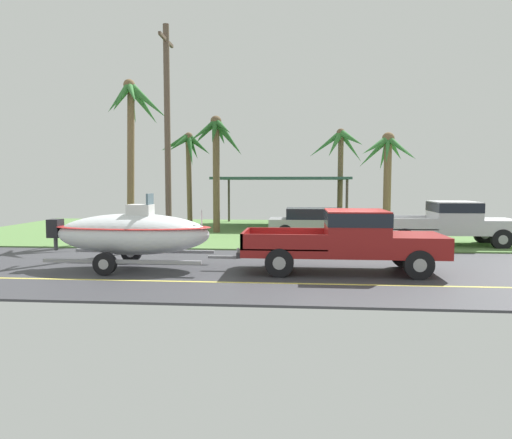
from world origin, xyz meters
The scene contains 12 objects.
ground centered at (0.00, 8.38, -0.01)m, with size 36.00×22.00×0.11m.
pickup_truck_towing centered at (0.60, -0.06, 1.02)m, with size 5.95×2.07×1.81m.
boat_on_trailer centered at (-6.02, -0.06, 1.06)m, with size 5.83×2.37×2.28m.
parked_pickup_background centered at (5.25, 5.97, 1.03)m, with size 5.87×2.06×1.83m.
parked_sedan_near centered at (-0.06, 8.72, 0.67)m, with size 4.78×1.89×1.38m.
carport_awning centered at (-1.99, 13.93, 2.77)m, with size 7.53×5.71×2.89m.
palm_tree_near_left centered at (-5.10, 10.02, 4.59)m, with size 2.89×3.39×5.95m.
palm_tree_near_right centered at (3.39, 10.37, 3.74)m, with size 3.04×3.34×5.09m.
palm_tree_mid centered at (-7.13, 11.88, 4.19)m, with size 2.95×2.73×5.34m.
palm_tree_far_left centered at (-8.36, 6.81, 5.50)m, with size 2.94×2.99×7.14m.
palm_tree_far_right centered at (1.26, 12.45, 4.26)m, with size 3.08×2.90×5.53m.
utility_pole centered at (-6.17, 4.53, 4.51)m, with size 0.24×1.80×8.70m.
Camera 1 is at (-1.04, -13.92, 2.63)m, focal length 33.28 mm.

